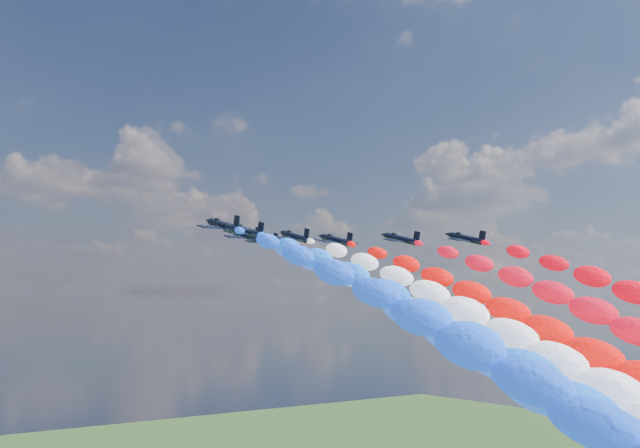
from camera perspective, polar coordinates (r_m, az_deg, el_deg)
jet_0 at (r=125.32m, az=-6.46°, el=-0.10°), size 8.21×11.16×4.62m
trail_0 at (r=84.92m, az=11.76°, el=-10.92°), size 6.56×101.36×43.00m
jet_1 at (r=136.57m, az=-4.91°, el=-0.48°), size 8.68×11.50×4.62m
trail_1 at (r=96.68m, az=11.77°, el=-10.13°), size 6.56×101.36×43.00m
jet_2 at (r=147.55m, az=-4.95°, el=-0.78°), size 8.33×11.25×4.62m
trail_2 at (r=107.20m, az=10.00°, el=-9.59°), size 6.56×101.36×43.00m
jet_3 at (r=149.88m, az=-1.67°, el=-0.85°), size 8.73×11.53×4.62m
trail_3 at (r=111.67m, az=14.03°, el=-9.32°), size 6.56×101.36×43.00m
jet_4 at (r=161.57m, az=-3.68°, el=-1.11°), size 8.56×11.41×4.62m
trail_4 at (r=121.60m, az=9.93°, el=-8.98°), size 6.56×101.36×43.00m
jet_5 at (r=159.64m, az=1.10°, el=-1.07°), size 8.44×11.33×4.62m
trail_5 at (r=123.04m, az=16.32°, el=-8.82°), size 6.56×101.36×43.00m
jet_6 at (r=157.34m, az=5.46°, el=-1.00°), size 8.68×11.49×4.62m
jet_7 at (r=157.21m, az=9.74°, el=-0.96°), size 8.13×11.11×4.62m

